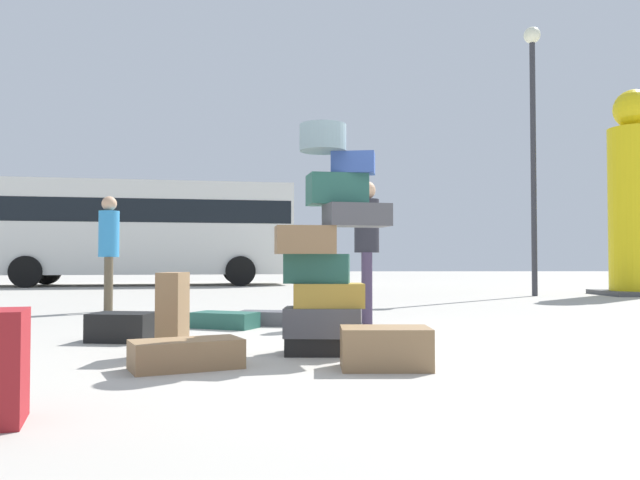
% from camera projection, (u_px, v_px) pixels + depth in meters
% --- Properties ---
extents(ground_plane, '(80.00, 80.00, 0.00)m').
position_uv_depth(ground_plane, '(359.00, 353.00, 5.32)').
color(ground_plane, '#ADA89E').
extents(suitcase_tower, '(0.96, 0.54, 1.89)m').
position_uv_depth(suitcase_tower, '(328.00, 256.00, 5.27)').
color(suitcase_tower, black).
rests_on(suitcase_tower, ground).
extents(suitcase_brown_white_trunk, '(0.20, 0.40, 0.67)m').
position_uv_depth(suitcase_brown_white_trunk, '(173.00, 314.00, 5.14)').
color(suitcase_brown_white_trunk, olive).
rests_on(suitcase_brown_white_trunk, ground).
extents(suitcase_black_behind_tower, '(0.63, 0.51, 0.27)m').
position_uv_depth(suitcase_black_behind_tower, '(123.00, 327.00, 6.08)').
color(suitcase_black_behind_tower, black).
rests_on(suitcase_black_behind_tower, ground).
extents(suitcase_brown_foreground_far, '(0.85, 0.65, 0.21)m').
position_uv_depth(suitcase_brown_foreground_far, '(186.00, 354.00, 4.52)').
color(suitcase_brown_foreground_far, olive).
rests_on(suitcase_brown_foreground_far, ground).
extents(suitcase_brown_foreground_near, '(0.64, 0.41, 0.29)m').
position_uv_depth(suitcase_brown_foreground_near, '(385.00, 348.00, 4.53)').
color(suitcase_brown_foreground_near, olive).
rests_on(suitcase_brown_foreground_near, ground).
extents(suitcase_teal_left_side, '(0.80, 0.63, 0.18)m').
position_uv_depth(suitcase_teal_left_side, '(225.00, 320.00, 7.26)').
color(suitcase_teal_left_side, '#26594C').
rests_on(suitcase_teal_left_side, ground).
extents(suitcase_charcoal_right_side, '(0.81, 0.51, 0.17)m').
position_uv_depth(suitcase_charcoal_right_side, '(271.00, 318.00, 7.58)').
color(suitcase_charcoal_right_side, '#4C4C51').
rests_on(suitcase_charcoal_right_side, ground).
extents(person_bearded_onlooker, '(0.30, 0.33, 1.72)m').
position_uv_depth(person_bearded_onlooker, '(109.00, 243.00, 9.53)').
color(person_bearded_onlooker, brown).
rests_on(person_bearded_onlooker, ground).
extents(person_tourist_with_camera, '(0.30, 0.34, 1.73)m').
position_uv_depth(person_tourist_with_camera, '(367.00, 238.00, 7.75)').
color(person_tourist_with_camera, '#3F334C').
rests_on(person_tourist_with_camera, ground).
extents(yellow_dummy_statue, '(1.56, 1.56, 4.58)m').
position_uv_depth(yellow_dummy_statue, '(635.00, 203.00, 14.22)').
color(yellow_dummy_statue, yellow).
rests_on(yellow_dummy_statue, ground).
extents(parked_bus, '(9.57, 3.89, 3.15)m').
position_uv_depth(parked_bus, '(141.00, 226.00, 19.94)').
color(parked_bus, silver).
rests_on(parked_bus, ground).
extents(lamp_post, '(0.36, 0.36, 5.87)m').
position_uv_depth(lamp_post, '(533.00, 119.00, 13.93)').
color(lamp_post, '#333338').
rests_on(lamp_post, ground).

